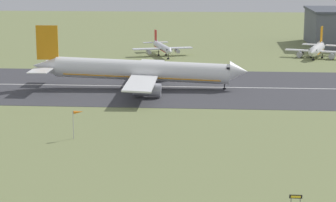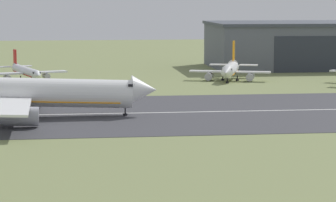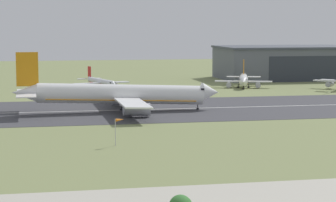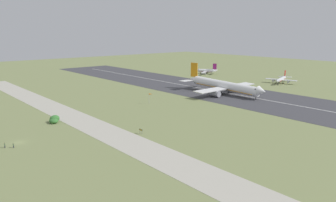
{
  "view_description": "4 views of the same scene",
  "coord_description": "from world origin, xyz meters",
  "px_view_note": "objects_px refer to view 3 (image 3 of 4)",
  "views": [
    {
      "loc": [
        7.64,
        -48.66,
        32.56
      ],
      "look_at": [
        -1.23,
        67.92,
        7.41
      ],
      "focal_mm": 70.0,
      "sensor_mm": 36.0,
      "label": 1
    },
    {
      "loc": [
        -0.73,
        -28.03,
        21.86
      ],
      "look_at": [
        13.3,
        83.17,
        7.14
      ],
      "focal_mm": 85.0,
      "sensor_mm": 36.0,
      "label": 2
    },
    {
      "loc": [
        -32.94,
        -56.95,
        23.3
      ],
      "look_at": [
        -4.95,
        85.71,
        6.36
      ],
      "focal_mm": 70.0,
      "sensor_mm": 36.0,
      "label": 3
    },
    {
      "loc": [
        109.0,
        -28.83,
        35.58
      ],
      "look_at": [
        -4.7,
        68.04,
        3.66
      ],
      "focal_mm": 35.0,
      "sensor_mm": 36.0,
      "label": 4
    }
  ],
  "objects_px": {
    "airplane_landing": "(120,95)",
    "airplane_parked_centre": "(101,82)",
    "windsock_pole": "(119,121)",
    "airplane_parked_east": "(243,80)"
  },
  "relations": [
    {
      "from": "airplane_landing",
      "to": "airplane_parked_east",
      "type": "height_order",
      "value": "airplane_landing"
    },
    {
      "from": "airplane_parked_centre",
      "to": "airplane_parked_east",
      "type": "relative_size",
      "value": 1.13
    },
    {
      "from": "airplane_landing",
      "to": "airplane_parked_centre",
      "type": "xyz_separation_m",
      "value": [
        0.39,
        60.69,
        -1.78
      ]
    },
    {
      "from": "airplane_landing",
      "to": "airplane_parked_centre",
      "type": "height_order",
      "value": "airplane_landing"
    },
    {
      "from": "airplane_landing",
      "to": "windsock_pole",
      "type": "bearing_deg",
      "value": -97.09
    },
    {
      "from": "airplane_landing",
      "to": "airplane_parked_east",
      "type": "distance_m",
      "value": 79.81
    },
    {
      "from": "airplane_parked_centre",
      "to": "windsock_pole",
      "type": "xyz_separation_m",
      "value": [
        -6.46,
        -109.53,
        1.82
      ]
    },
    {
      "from": "airplane_parked_centre",
      "to": "airplane_parked_east",
      "type": "height_order",
      "value": "airplane_parked_east"
    },
    {
      "from": "airplane_parked_east",
      "to": "windsock_pole",
      "type": "height_order",
      "value": "airplane_parked_east"
    },
    {
      "from": "airplane_landing",
      "to": "windsock_pole",
      "type": "relative_size",
      "value": 10.54
    }
  ]
}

